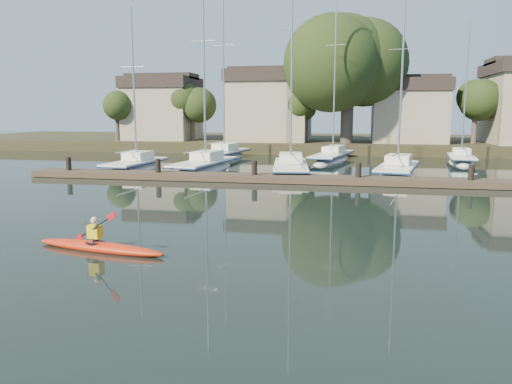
% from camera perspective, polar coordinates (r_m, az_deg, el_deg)
% --- Properties ---
extents(ground, '(160.00, 160.00, 0.00)m').
position_cam_1_polar(ground, '(15.37, 0.67, -6.11)').
color(ground, black).
rests_on(ground, ground).
extents(kayak, '(4.42, 1.34, 1.40)m').
position_cam_1_polar(kayak, '(15.48, -17.52, -5.79)').
color(kayak, red).
rests_on(kayak, ground).
extents(dock, '(34.00, 2.00, 1.80)m').
position_cam_1_polar(dock, '(28.97, 5.65, 1.50)').
color(dock, '#493C2A').
rests_on(dock, ground).
extents(sailboat_0, '(2.61, 7.93, 12.40)m').
position_cam_1_polar(sailboat_0, '(36.16, -13.59, 2.17)').
color(sailboat_0, white).
rests_on(sailboat_0, ground).
extents(sailboat_1, '(3.40, 9.48, 15.16)m').
position_cam_1_polar(sailboat_1, '(35.03, -5.93, 2.15)').
color(sailboat_1, white).
rests_on(sailboat_1, ground).
extents(sailboat_2, '(3.45, 9.81, 15.91)m').
position_cam_1_polar(sailboat_2, '(33.33, 3.96, 1.84)').
color(sailboat_2, white).
rests_on(sailboat_2, ground).
extents(sailboat_3, '(3.81, 8.80, 13.75)m').
position_cam_1_polar(sailboat_3, '(33.45, 15.80, 1.53)').
color(sailboat_3, white).
rests_on(sailboat_3, ground).
extents(sailboat_5, '(3.58, 10.16, 16.46)m').
position_cam_1_polar(sailboat_5, '(43.47, -3.76, 3.55)').
color(sailboat_5, white).
rests_on(sailboat_5, ground).
extents(sailboat_6, '(4.03, 10.35, 16.10)m').
position_cam_1_polar(sailboat_6, '(42.30, 8.66, 3.33)').
color(sailboat_6, white).
rests_on(sailboat_6, ground).
extents(sailboat_7, '(2.91, 7.71, 12.12)m').
position_cam_1_polar(sailboat_7, '(43.36, 22.38, 2.89)').
color(sailboat_7, white).
rests_on(sailboat_7, ground).
extents(shore, '(90.00, 25.25, 12.75)m').
position_cam_1_polar(shore, '(54.89, 10.01, 8.19)').
color(shore, '#282F17').
rests_on(shore, ground).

